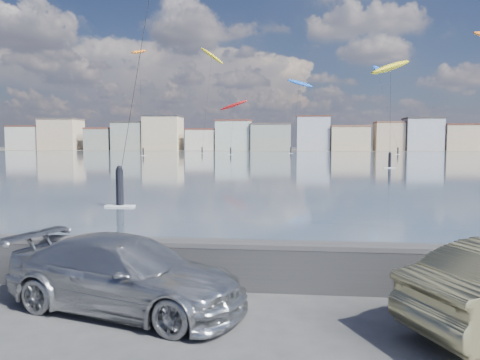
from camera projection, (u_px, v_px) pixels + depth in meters
name	position (u px, v px, depth m)	size (l,w,h in m)	color
ground	(147.00, 342.00, 7.20)	(700.00, 700.00, 0.00)	#333335
bay_water	(281.00, 158.00, 97.88)	(500.00, 177.00, 0.00)	#384A67
far_shore_strip	(286.00, 150.00, 205.40)	(500.00, 60.00, 0.00)	#4C473D
seawall	(186.00, 261.00, 9.83)	(400.00, 0.36, 1.08)	#28282B
far_buildings	(289.00, 136.00, 190.91)	(240.79, 13.26, 14.60)	beige
car_silver	(126.00, 274.00, 8.55)	(1.87, 4.60, 1.34)	#AAADB2
kitesurfer_2	(377.00, 70.00, 137.00)	(6.15, 17.62, 27.13)	blue
kitesurfer_3	(233.00, 106.00, 131.51)	(9.26, 12.14, 15.60)	red
kitesurfer_5	(139.00, 53.00, 120.09)	(5.61, 13.33, 28.15)	orange
kitesurfer_7	(212.00, 57.00, 146.43)	(9.59, 11.96, 34.17)	yellow
kitesurfer_10	(391.00, 68.00, 67.91)	(8.30, 16.62, 16.06)	yellow
kitesurfer_14	(300.00, 84.00, 151.60)	(9.32, 15.97, 24.70)	blue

